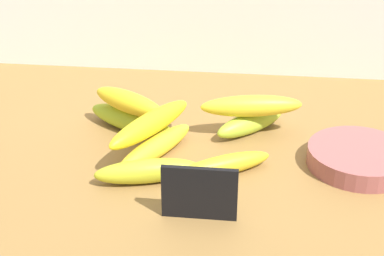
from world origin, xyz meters
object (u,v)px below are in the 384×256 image
at_px(fruit_bowl, 359,158).
at_px(chalkboard_sign, 199,195).
at_px(banana_0, 155,147).
at_px(banana_6, 251,106).
at_px(banana_1, 148,171).
at_px(banana_3, 130,120).
at_px(banana_7, 129,102).
at_px(banana_2, 224,165).
at_px(banana_4, 251,122).
at_px(banana_5, 150,124).

bearing_deg(fruit_bowl, chalkboard_sign, -144.83).
bearing_deg(banana_0, banana_6, 31.78).
height_order(chalkboard_sign, banana_1, chalkboard_sign).
height_order(banana_0, banana_3, banana_3).
bearing_deg(banana_7, chalkboard_sign, -58.01).
height_order(banana_2, banana_7, banana_7).
relative_size(banana_1, banana_6, 0.91).
distance_m(chalkboard_sign, fruit_bowl, 0.31).
bearing_deg(banana_6, banana_0, -148.22).
distance_m(fruit_bowl, banana_4, 0.21).
height_order(banana_0, banana_7, banana_7).
bearing_deg(fruit_bowl, banana_7, 169.99).
xyz_separation_m(banana_2, banana_7, (-0.18, 0.12, 0.05)).
xyz_separation_m(banana_1, banana_3, (-0.07, 0.17, 0.00)).
bearing_deg(banana_2, fruit_bowl, 13.24).
bearing_deg(banana_2, banana_5, 156.61).
xyz_separation_m(banana_0, banana_2, (0.12, -0.04, -0.00)).
bearing_deg(banana_6, banana_2, -105.34).
xyz_separation_m(banana_4, banana_5, (-0.17, -0.10, 0.04)).
distance_m(fruit_bowl, banana_5, 0.36).
distance_m(chalkboard_sign, banana_5, 0.21).
height_order(chalkboard_sign, banana_6, chalkboard_sign).
relative_size(fruit_bowl, banana_1, 1.03).
distance_m(banana_1, banana_5, 0.10).
xyz_separation_m(banana_1, banana_5, (-0.01, 0.09, 0.04)).
distance_m(banana_5, banana_6, 0.19).
height_order(chalkboard_sign, banana_5, chalkboard_sign).
relative_size(chalkboard_sign, banana_3, 0.59).
height_order(banana_0, banana_5, banana_5).
bearing_deg(banana_7, banana_2, -34.26).
bearing_deg(fruit_bowl, banana_2, -166.76).
distance_m(fruit_bowl, banana_1, 0.35).
distance_m(banana_3, banana_6, 0.23).
bearing_deg(banana_1, banana_4, 50.85).
height_order(fruit_bowl, banana_2, banana_2).
bearing_deg(banana_6, chalkboard_sign, -103.97).
relative_size(banana_0, banana_5, 0.92).
distance_m(banana_2, banana_3, 0.23).
height_order(banana_4, banana_7, banana_7).
height_order(banana_1, banana_3, banana_3).
xyz_separation_m(banana_3, banana_6, (0.22, 0.01, 0.04)).
bearing_deg(banana_6, banana_5, -153.15).
xyz_separation_m(fruit_bowl, banana_7, (-0.41, 0.07, 0.05)).
bearing_deg(banana_1, fruit_bowl, 14.84).
xyz_separation_m(chalkboard_sign, banana_4, (0.07, 0.28, -0.02)).
bearing_deg(banana_7, banana_0, -53.08).
height_order(fruit_bowl, banana_1, banana_1).
relative_size(fruit_bowl, banana_3, 0.93).
bearing_deg(chalkboard_sign, banana_4, 76.65).
bearing_deg(banana_6, fruit_bowl, -25.99).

